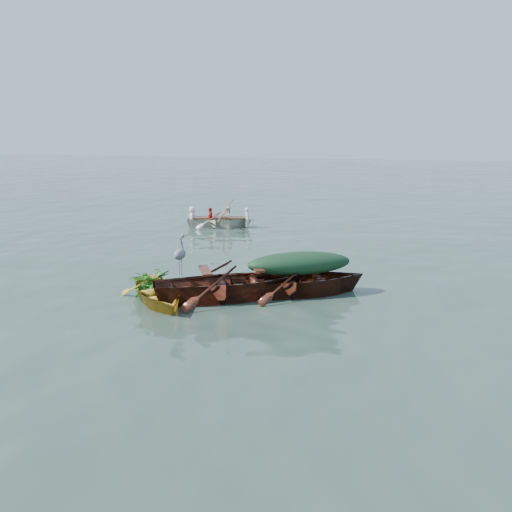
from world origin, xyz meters
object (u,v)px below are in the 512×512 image
Objects in this scene: yellow_dinghy at (158,301)px; heron at (180,261)px; open_wooden_boat at (231,299)px; green_tarp_boat at (299,295)px; rowed_boat at (220,227)px.

yellow_dinghy is 1.02m from heron.
open_wooden_boat is 5.14× the size of heron.
heron is (-2.47, -1.02, 0.86)m from green_tarp_boat.
yellow_dinghy is at bearing -174.81° from heron.
green_tarp_boat is 2.80m from heron.
rowed_boat is 3.93× the size of heron.
heron is at bearing 5.19° from yellow_dinghy.
yellow_dinghy is 9.10m from rowed_boat.
open_wooden_boat is 1.31× the size of rowed_boat.
open_wooden_boat is at bearing -30.94° from heron.
yellow_dinghy is 0.83× the size of rowed_boat.
green_tarp_boat is at bearing -16.66° from yellow_dinghy.
heron reaches higher than open_wooden_boat.
yellow_dinghy is 3.18m from green_tarp_boat.
green_tarp_boat is at bearing -21.07° from heron.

